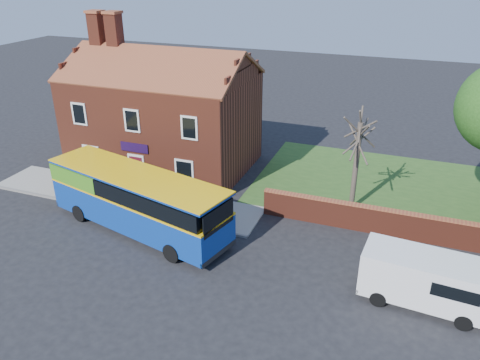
% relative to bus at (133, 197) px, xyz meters
% --- Properties ---
extents(ground, '(120.00, 120.00, 0.00)m').
position_rel_bus_xyz_m(ground, '(4.31, -2.87, -1.93)').
color(ground, black).
rests_on(ground, ground).
extents(pavement, '(18.00, 3.50, 0.12)m').
position_rel_bus_xyz_m(pavement, '(-2.69, 2.88, -1.87)').
color(pavement, gray).
rests_on(pavement, ground).
extents(kerb, '(18.00, 0.15, 0.14)m').
position_rel_bus_xyz_m(kerb, '(-2.69, 1.13, -1.86)').
color(kerb, slate).
rests_on(kerb, ground).
extents(grass_strip, '(26.00, 12.00, 0.04)m').
position_rel_bus_xyz_m(grass_strip, '(17.31, 10.13, -1.91)').
color(grass_strip, '#426B28').
rests_on(grass_strip, ground).
extents(shop_building, '(12.30, 8.13, 10.50)m').
position_rel_bus_xyz_m(shop_building, '(-2.71, 8.63, 1.49)').
color(shop_building, maroon).
rests_on(shop_building, ground).
extents(boundary_wall, '(22.00, 0.38, 1.60)m').
position_rel_bus_xyz_m(boundary_wall, '(17.31, 4.13, -1.11)').
color(boundary_wall, maroon).
rests_on(boundary_wall, ground).
extents(bus, '(11.52, 5.45, 3.40)m').
position_rel_bus_xyz_m(bus, '(0.00, 0.00, 0.00)').
color(bus, '#0D3796').
rests_on(bus, ground).
extents(van_near, '(5.53, 2.58, 2.36)m').
position_rel_bus_xyz_m(van_near, '(15.31, -1.14, -0.60)').
color(van_near, white).
rests_on(van_near, ground).
extents(bare_tree, '(2.26, 2.69, 6.02)m').
position_rel_bus_xyz_m(bare_tree, '(11.10, 6.45, 1.16)').
color(bare_tree, '#4C4238').
rests_on(bare_tree, ground).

